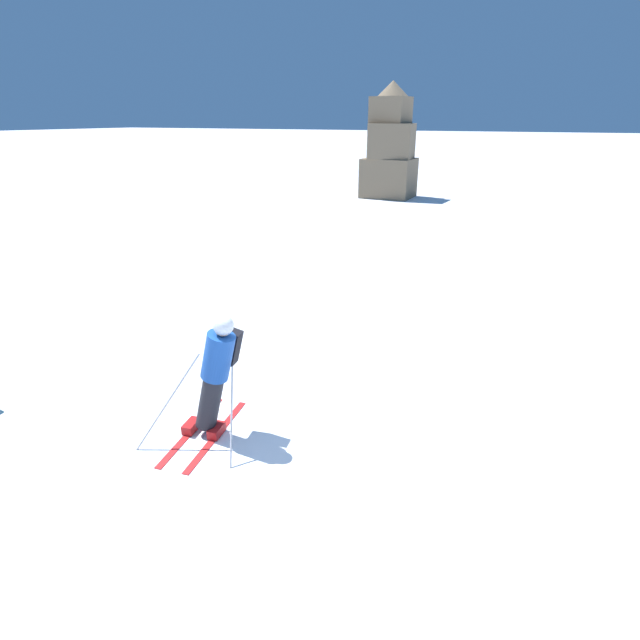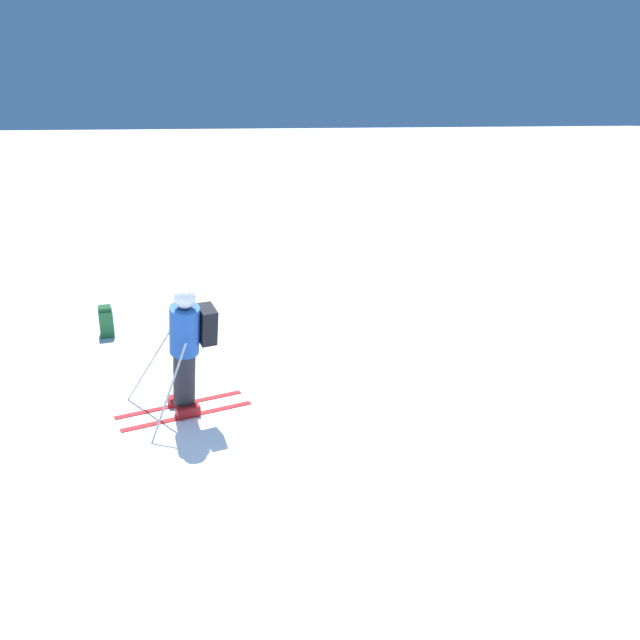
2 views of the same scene
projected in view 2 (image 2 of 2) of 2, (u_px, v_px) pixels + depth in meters
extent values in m
plane|color=white|center=(191.00, 437.00, 7.07)|extent=(300.00, 300.00, 0.00)
cube|color=red|center=(180.00, 404.00, 7.85)|extent=(0.35, 1.60, 0.01)
cube|color=red|center=(188.00, 416.00, 7.54)|extent=(0.35, 1.60, 0.01)
cube|color=#B21919|center=(180.00, 400.00, 7.82)|extent=(0.18, 0.30, 0.12)
cube|color=#B21919|center=(188.00, 411.00, 7.52)|extent=(0.18, 0.30, 0.12)
cylinder|color=black|center=(184.00, 377.00, 7.44)|extent=(0.47, 0.33, 0.80)
cylinder|color=#194799|center=(185.00, 330.00, 7.09)|extent=(0.52, 0.41, 0.66)
sphere|color=tan|center=(185.00, 299.00, 6.89)|extent=(0.29, 0.25, 0.26)
sphere|color=silver|center=(185.00, 297.00, 6.87)|extent=(0.33, 0.29, 0.30)
cube|color=black|center=(207.00, 324.00, 7.19)|extent=(0.40, 0.24, 0.50)
cylinder|color=#B7B7BC|center=(150.00, 363.00, 7.61)|extent=(0.64, 0.64, 1.19)
cylinder|color=#B7B7BC|center=(169.00, 393.00, 6.92)|extent=(0.25, 0.50, 1.07)
cube|color=#236633|center=(106.00, 323.00, 10.23)|extent=(0.31, 0.23, 0.44)
cube|color=#1A4C26|center=(105.00, 308.00, 10.15)|extent=(0.28, 0.21, 0.06)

